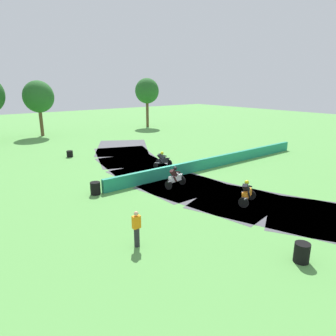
{
  "coord_description": "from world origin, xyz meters",
  "views": [
    {
      "loc": [
        -13.0,
        -17.08,
        6.82
      ],
      "look_at": [
        0.0,
        -0.39,
        0.9
      ],
      "focal_mm": 32.49,
      "sensor_mm": 36.0,
      "label": 1
    }
  ],
  "objects_px": {
    "tire_stack_mid_a": "(95,188)",
    "motorcycle_trailing_orange": "(247,192)",
    "tire_stack_mid_b": "(302,253)",
    "track_marshal": "(137,229)",
    "tire_stack_near": "(70,154)",
    "motorcycle_chase_white": "(176,177)",
    "motorcycle_lead_black": "(163,160)"
  },
  "relations": [
    {
      "from": "tire_stack_mid_a",
      "to": "motorcycle_trailing_orange",
      "type": "bearing_deg",
      "value": -46.99
    },
    {
      "from": "motorcycle_trailing_orange",
      "to": "tire_stack_mid_b",
      "type": "distance_m",
      "value": 6.15
    },
    {
      "from": "tire_stack_mid_b",
      "to": "track_marshal",
      "type": "height_order",
      "value": "track_marshal"
    },
    {
      "from": "tire_stack_near",
      "to": "track_marshal",
      "type": "bearing_deg",
      "value": -101.96
    },
    {
      "from": "track_marshal",
      "to": "tire_stack_mid_b",
      "type": "bearing_deg",
      "value": -48.15
    },
    {
      "from": "motorcycle_chase_white",
      "to": "tire_stack_near",
      "type": "bearing_deg",
      "value": 100.94
    },
    {
      "from": "tire_stack_near",
      "to": "tire_stack_mid_b",
      "type": "height_order",
      "value": "tire_stack_mid_b"
    },
    {
      "from": "motorcycle_lead_black",
      "to": "tire_stack_mid_b",
      "type": "relative_size",
      "value": 2.12
    },
    {
      "from": "motorcycle_trailing_orange",
      "to": "tire_stack_mid_b",
      "type": "bearing_deg",
      "value": -122.08
    },
    {
      "from": "motorcycle_chase_white",
      "to": "tire_stack_mid_b",
      "type": "xyz_separation_m",
      "value": [
        -1.84,
        -10.08,
        -0.26
      ]
    },
    {
      "from": "tire_stack_mid_a",
      "to": "tire_stack_mid_b",
      "type": "xyz_separation_m",
      "value": [
        3.12,
        -12.05,
        -0.0
      ]
    },
    {
      "from": "motorcycle_chase_white",
      "to": "track_marshal",
      "type": "distance_m",
      "value": 8.11
    },
    {
      "from": "tire_stack_mid_a",
      "to": "tire_stack_mid_b",
      "type": "height_order",
      "value": "same"
    },
    {
      "from": "motorcycle_trailing_orange",
      "to": "track_marshal",
      "type": "relative_size",
      "value": 1.03
    },
    {
      "from": "motorcycle_lead_black",
      "to": "motorcycle_chase_white",
      "type": "bearing_deg",
      "value": -116.96
    },
    {
      "from": "motorcycle_chase_white",
      "to": "track_marshal",
      "type": "relative_size",
      "value": 1.03
    },
    {
      "from": "motorcycle_lead_black",
      "to": "motorcycle_trailing_orange",
      "type": "xyz_separation_m",
      "value": [
        -0.83,
        -9.31,
        0.03
      ]
    },
    {
      "from": "motorcycle_lead_black",
      "to": "tire_stack_mid_b",
      "type": "xyz_separation_m",
      "value": [
        -4.09,
        -14.52,
        -0.23
      ]
    },
    {
      "from": "motorcycle_chase_white",
      "to": "tire_stack_mid_a",
      "type": "xyz_separation_m",
      "value": [
        -4.96,
        1.97,
        -0.26
      ]
    },
    {
      "from": "motorcycle_trailing_orange",
      "to": "tire_stack_near",
      "type": "bearing_deg",
      "value": 102.43
    },
    {
      "from": "motorcycle_lead_black",
      "to": "tire_stack_mid_a",
      "type": "xyz_separation_m",
      "value": [
        -7.21,
        -2.46,
        -0.23
      ]
    },
    {
      "from": "motorcycle_trailing_orange",
      "to": "tire_stack_near",
      "type": "height_order",
      "value": "motorcycle_trailing_orange"
    },
    {
      "from": "motorcycle_chase_white",
      "to": "tire_stack_near",
      "type": "distance_m",
      "value": 13.18
    },
    {
      "from": "tire_stack_near",
      "to": "tire_stack_mid_b",
      "type": "relative_size",
      "value": 0.75
    },
    {
      "from": "motorcycle_trailing_orange",
      "to": "tire_stack_near",
      "type": "xyz_separation_m",
      "value": [
        -3.93,
        17.81,
        -0.36
      ]
    },
    {
      "from": "motorcycle_lead_black",
      "to": "tire_stack_near",
      "type": "distance_m",
      "value": 9.75
    },
    {
      "from": "motorcycle_lead_black",
      "to": "track_marshal",
      "type": "distance_m",
      "value": 12.81
    },
    {
      "from": "motorcycle_trailing_orange",
      "to": "tire_stack_mid_a",
      "type": "height_order",
      "value": "motorcycle_trailing_orange"
    },
    {
      "from": "motorcycle_lead_black",
      "to": "track_marshal",
      "type": "height_order",
      "value": "track_marshal"
    },
    {
      "from": "tire_stack_near",
      "to": "motorcycle_chase_white",
      "type": "bearing_deg",
      "value": -79.06
    },
    {
      "from": "motorcycle_lead_black",
      "to": "tire_stack_mid_b",
      "type": "bearing_deg",
      "value": -105.74
    },
    {
      "from": "tire_stack_mid_b",
      "to": "tire_stack_near",
      "type": "bearing_deg",
      "value": 91.65
    }
  ]
}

